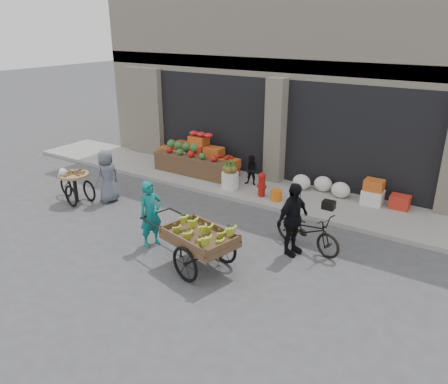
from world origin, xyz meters
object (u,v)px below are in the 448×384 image
Objects in this scene: pineapple_bin at (230,180)px; cyclist at (293,219)px; fire_hydrant at (262,183)px; seated_person at (252,170)px; banana_cart at (198,235)px; orange_bucket at (276,195)px; tricycle_cart at (75,183)px; vendor_grey at (107,176)px; vendor_woman at (151,214)px; bicycle at (308,230)px.

cyclist is at bearing -37.75° from pineapple_bin.
seated_person is at bearing 137.12° from fire_hydrant.
banana_cart is at bearing -80.20° from fire_hydrant.
fire_hydrant is 4.06m from banana_cart.
tricycle_cart is at bearing -148.85° from orange_bucket.
seated_person is 4.10m from cyclist.
seated_person is 0.62× the size of vendor_grey.
vendor_grey is at bearing 173.54° from banana_cart.
banana_cart is 1.83× the size of tricycle_cart.
pineapple_bin is at bearing 20.78° from vendor_woman.
vendor_grey is (-2.80, 1.29, -0.01)m from vendor_woman.
vendor_woman reaches higher than tricycle_cart.
vendor_woman is 3.09m from vendor_grey.
banana_cart is 1.76× the size of vendor_grey.
bicycle is at bearing -31.32° from pineapple_bin.
orange_bucket is 0.22× the size of tricycle_cart.
tricycle_cart is (-3.67, -3.64, -0.02)m from seated_person.
banana_cart is 1.55× the size of bicycle.
seated_person is 3.96m from bicycle.
cyclist is at bearing -49.37° from fire_hydrant.
banana_cart is (1.79, -4.04, 0.39)m from pineapple_bin.
cyclist reaches higher than tricycle_cart.
cyclist is (-0.20, -0.40, 0.38)m from bicycle.
vendor_grey is 5.88m from bicycle.
vendor_woman is at bearing -101.97° from fire_hydrant.
banana_cart is (1.39, -4.64, 0.18)m from seated_person.
seated_person is 0.56× the size of cyclist.
seated_person is 4.41m from vendor_woman.
fire_hydrant is at bearing -2.60° from pineapple_bin.
cyclist is at bearing -56.47° from orange_bucket.
vendor_woman reaches higher than banana_cart.
banana_cart is at bearing -0.96° from tricycle_cart.
fire_hydrant is 5.30m from tricycle_cart.
seated_person is 4.26m from vendor_grey.
fire_hydrant is at bearing 44.60° from tricycle_cart.
vendor_woman is (0.30, -3.81, 0.40)m from pineapple_bin.
orange_bucket is 2.86m from cyclist.
fire_hydrant is at bearing 4.25° from vendor_woman.
bicycle is at bearing 101.64° from vendor_grey.
tricycle_cart is 0.96× the size of vendor_grey.
bicycle is at bearing -41.47° from fire_hydrant.
vendor_woman is 3.54m from bicycle.
tricycle_cart is at bearing -48.66° from vendor_grey.
bicycle is (5.85, 0.48, -0.30)m from vendor_grey.
fire_hydrant is 0.46× the size of vendor_woman.
tricycle_cart is at bearing 109.47° from cyclist.
pineapple_bin is 0.31× the size of cyclist.
cyclist reaches higher than fire_hydrant.
fire_hydrant is 3.00m from bicycle.
banana_cart reaches higher than orange_bucket.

